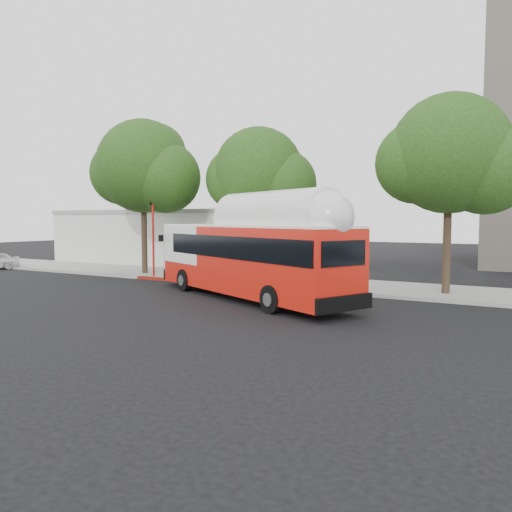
{
  "coord_description": "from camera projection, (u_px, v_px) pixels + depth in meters",
  "views": [
    {
      "loc": [
        12.73,
        -18.25,
        3.52
      ],
      "look_at": [
        0.55,
        3.0,
        1.73
      ],
      "focal_mm": 35.0,
      "sensor_mm": 36.0,
      "label": 1
    }
  ],
  "objects": [
    {
      "name": "ground",
      "position": [
        212.0,
        298.0,
        22.36
      ],
      "size": [
        120.0,
        120.0,
        0.0
      ],
      "primitive_type": "plane",
      "color": "black",
      "rests_on": "ground"
    },
    {
      "name": "sidewalk",
      "position": [
        278.0,
        281.0,
        27.98
      ],
      "size": [
        60.0,
        5.0,
        0.15
      ],
      "primitive_type": "cube",
      "color": "gray",
      "rests_on": "ground"
    },
    {
      "name": "curb_strip",
      "position": [
        255.0,
        286.0,
        25.73
      ],
      "size": [
        60.0,
        0.3,
        0.15
      ],
      "primitive_type": "cube",
      "color": "gray",
      "rests_on": "ground"
    },
    {
      "name": "red_curb_segment",
      "position": [
        208.0,
        283.0,
        27.22
      ],
      "size": [
        10.0,
        0.32,
        0.16
      ],
      "primitive_type": "cube",
      "color": "maroon",
      "rests_on": "ground"
    },
    {
      "name": "street_tree_left",
      "position": [
        150.0,
        170.0,
        30.92
      ],
      "size": [
        6.67,
        5.8,
        9.74
      ],
      "color": "#2D2116",
      "rests_on": "ground"
    },
    {
      "name": "street_tree_mid",
      "position": [
        266.0,
        176.0,
        27.47
      ],
      "size": [
        5.75,
        5.0,
        8.62
      ],
      "color": "#2D2116",
      "rests_on": "ground"
    },
    {
      "name": "street_tree_right",
      "position": [
        460.0,
        158.0,
        22.3
      ],
      "size": [
        6.21,
        5.4,
        9.18
      ],
      "color": "#2D2116",
      "rests_on": "ground"
    },
    {
      "name": "low_commercial_bldg",
      "position": [
        170.0,
        236.0,
        41.26
      ],
      "size": [
        16.2,
        10.2,
        4.25
      ],
      "color": "silver",
      "rests_on": "ground"
    },
    {
      "name": "transit_bus",
      "position": [
        249.0,
        260.0,
        21.9
      ],
      "size": [
        12.44,
        7.42,
        3.76
      ],
      "rotation": [
        0.0,
        0.0,
        -0.44
      ],
      "color": "red",
      "rests_on": "ground"
    },
    {
      "name": "signal_pole",
      "position": [
        153.0,
        239.0,
        29.58
      ],
      "size": [
        0.13,
        0.44,
        4.65
      ],
      "color": "red",
      "rests_on": "ground"
    }
  ]
}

